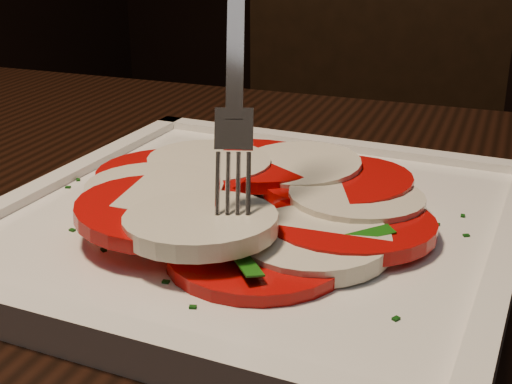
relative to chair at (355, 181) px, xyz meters
name	(u,v)px	position (x,y,z in m)	size (l,w,h in m)	color
chair	(355,181)	(0.00, 0.00, 0.00)	(0.47, 0.47, 0.93)	black
plate	(256,226)	(0.17, -0.67, 0.22)	(0.31, 0.31, 0.01)	white
caprese_salad	(256,198)	(0.17, -0.67, 0.24)	(0.26, 0.24, 0.03)	#BD0406
fork	(237,39)	(0.15, -0.67, 0.34)	(0.04, 0.09, 0.17)	white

